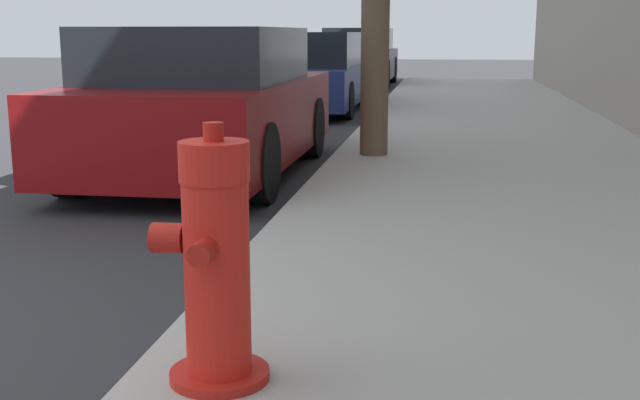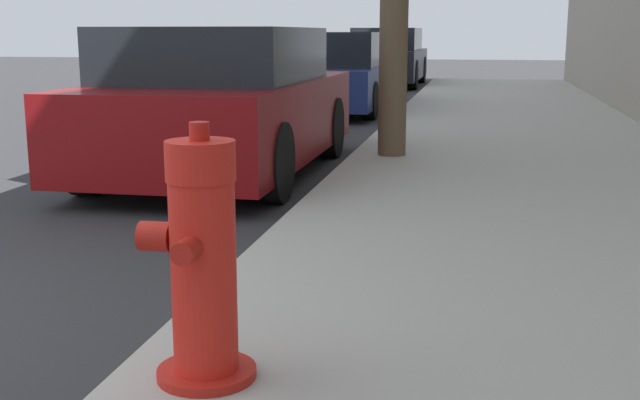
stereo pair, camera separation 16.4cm
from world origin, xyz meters
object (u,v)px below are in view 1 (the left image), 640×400
fire_hydrant (216,266)px  parked_car_mid (310,73)px  parked_car_near (205,104)px  parked_car_far (360,58)px

fire_hydrant → parked_car_mid: parked_car_mid is taller
fire_hydrant → parked_car_near: bearing=107.2°
fire_hydrant → parked_car_mid: 11.52m
parked_car_far → fire_hydrant: bearing=-85.5°
parked_car_mid → parked_car_far: size_ratio=1.03×
parked_car_near → fire_hydrant: bearing=-72.8°
fire_hydrant → parked_car_mid: bearing=97.9°
fire_hydrant → parked_car_near: size_ratio=0.23×
parked_car_near → parked_car_mid: 6.62m
fire_hydrant → parked_car_mid: (-1.59, 11.41, 0.10)m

